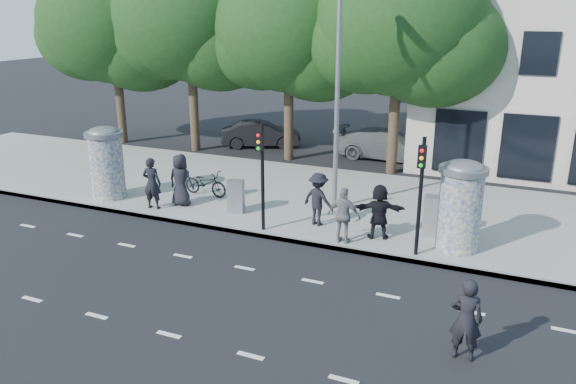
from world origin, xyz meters
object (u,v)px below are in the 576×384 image
at_px(ad_column_right, 460,204).
at_px(car_right, 387,144).
at_px(cabinet_right, 434,216).
at_px(man_road, 466,319).
at_px(traffic_pole_near, 262,166).
at_px(street_lamp, 337,73).
at_px(cabinet_left, 236,196).
at_px(car_mid, 261,134).
at_px(ped_d, 318,199).
at_px(ped_e, 344,215).
at_px(bicycle, 205,183).
at_px(ped_a, 181,180).
at_px(traffic_pole_far, 421,185).
at_px(ped_b, 152,183).
at_px(ped_f, 379,212).
at_px(ad_column_left, 106,161).

xyz_separation_m(ad_column_right, car_right, (-4.48, 9.93, -0.83)).
bearing_deg(cabinet_right, man_road, -75.82).
bearing_deg(traffic_pole_near, man_road, -33.34).
height_order(street_lamp, cabinet_left, street_lamp).
bearing_deg(car_mid, ped_d, -169.75).
bearing_deg(ped_e, bicycle, -17.26).
distance_m(bicycle, car_right, 9.78).
distance_m(ped_a, ped_e, 6.38).
bearing_deg(ad_column_right, traffic_pole_far, -137.79).
bearing_deg(ped_a, ped_b, 40.44).
distance_m(ped_f, car_right, 10.26).
bearing_deg(ped_e, ped_f, -136.02).
relative_size(car_mid, car_right, 0.83).
xyz_separation_m(ped_b, cabinet_left, (2.85, 0.78, -0.34)).
bearing_deg(cabinet_right, ad_column_right, -43.22).
bearing_deg(traffic_pole_near, ped_d, 38.61).
relative_size(ad_column_right, traffic_pole_far, 0.78).
relative_size(bicycle, car_mid, 0.45).
height_order(ad_column_left, ped_e, ad_column_left).
xyz_separation_m(cabinet_left, cabinet_right, (6.55, 0.50, 0.07)).
bearing_deg(ped_f, car_right, -94.71).
bearing_deg(traffic_pole_far, ad_column_right, 42.21).
bearing_deg(traffic_pole_near, ped_f, 13.03).
relative_size(ped_a, ped_d, 1.07).
distance_m(cabinet_right, car_mid, 13.65).
xyz_separation_m(ad_column_right, traffic_pole_far, (-1.00, -0.91, 0.69)).
distance_m(bicycle, cabinet_left, 2.23).
bearing_deg(man_road, cabinet_right, -78.87).
distance_m(man_road, cabinet_left, 9.81).
bearing_deg(car_right, traffic_pole_far, -162.79).
distance_m(ped_d, cabinet_right, 3.61).
bearing_deg(ped_f, ped_e, 24.05).
height_order(ped_e, bicycle, ped_e).
bearing_deg(car_right, ped_f, -168.31).
relative_size(ped_e, cabinet_right, 1.35).
height_order(ped_a, ped_e, ped_a).
bearing_deg(man_road, ped_b, -26.91).
bearing_deg(ped_b, ped_f, 175.35).
relative_size(ped_a, cabinet_left, 1.64).
distance_m(ad_column_left, cabinet_right, 11.67).
bearing_deg(traffic_pole_far, street_lamp, 140.12).
bearing_deg(traffic_pole_far, ped_e, 178.49).
xyz_separation_m(ad_column_left, traffic_pole_far, (11.40, -0.71, 0.69)).
distance_m(traffic_pole_far, ped_d, 3.76).
distance_m(traffic_pole_near, traffic_pole_far, 4.80).
bearing_deg(street_lamp, man_road, -54.10).
height_order(ped_b, car_mid, ped_b).
height_order(cabinet_right, car_right, cabinet_right).
bearing_deg(car_mid, ad_column_left, 147.47).
xyz_separation_m(ped_e, bicycle, (-6.08, 2.24, -0.38)).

